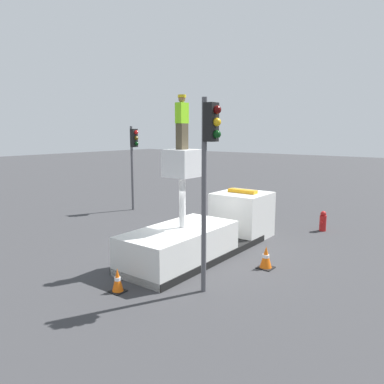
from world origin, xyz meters
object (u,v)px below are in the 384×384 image
at_px(traffic_light_pole, 209,157).
at_px(traffic_cone_rear, 118,281).
at_px(worker, 182,122).
at_px(bucket_truck, 207,231).
at_px(fire_hydrant, 323,221).
at_px(traffic_light_across, 134,151).
at_px(traffic_cone_curbside, 266,258).

height_order(traffic_light_pole, traffic_cone_rear, traffic_light_pole).
xyz_separation_m(worker, traffic_cone_rear, (-2.96, -0.04, -4.42)).
bearing_deg(bucket_truck, worker, 180.00).
distance_m(fire_hydrant, traffic_cone_rear, 10.34).
height_order(worker, traffic_light_pole, worker).
bearing_deg(traffic_light_pole, traffic_light_across, 55.73).
relative_size(bucket_truck, fire_hydrant, 8.13).
xyz_separation_m(traffic_light_pole, traffic_cone_curbside, (2.70, -0.45, -3.42)).
xyz_separation_m(traffic_light_pole, traffic_light_across, (6.61, 9.69, -0.41)).
relative_size(worker, fire_hydrant, 1.91).
bearing_deg(traffic_light_across, traffic_light_pole, -124.27).
xyz_separation_m(traffic_light_across, traffic_cone_rear, (-8.11, -7.67, -3.04)).
xyz_separation_m(bucket_truck, traffic_light_pole, (-2.93, -2.06, 3.00)).
xyz_separation_m(worker, traffic_light_across, (5.15, 7.63, -1.38)).
height_order(traffic_light_pole, traffic_cone_curbside, traffic_light_pole).
relative_size(fire_hydrant, traffic_cone_rear, 1.32).
relative_size(worker, traffic_light_across, 0.37).
height_order(traffic_light_pole, traffic_light_across, traffic_light_pole).
bearing_deg(traffic_cone_rear, bucket_truck, 0.46).
height_order(traffic_light_across, traffic_cone_rear, traffic_light_across).
xyz_separation_m(worker, traffic_light_pole, (-1.45, -2.06, -0.97)).
bearing_deg(traffic_light_pole, traffic_cone_rear, 126.50).
xyz_separation_m(bucket_truck, traffic_cone_rear, (-4.43, -0.04, -0.45)).
bearing_deg(fire_hydrant, traffic_light_pole, 177.40).
bearing_deg(bucket_truck, traffic_cone_curbside, -95.21).
relative_size(worker, traffic_cone_rear, 2.52).
distance_m(traffic_light_across, traffic_cone_rear, 11.56).
bearing_deg(traffic_light_pole, traffic_cone_curbside, -9.40).
xyz_separation_m(worker, fire_hydrant, (7.10, -2.45, -4.31)).
height_order(traffic_light_across, fire_hydrant, traffic_light_across).
bearing_deg(fire_hydrant, traffic_light_across, 100.93).
bearing_deg(fire_hydrant, worker, 160.94).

